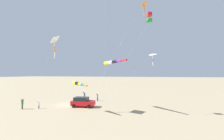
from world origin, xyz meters
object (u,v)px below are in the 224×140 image
at_px(person_adult_flyer, 84,96).
at_px(person_child_green_jacket, 22,103).
at_px(kite_delta_purple_drifting, 152,55).
at_px(person_child_grey_jacket, 97,97).
at_px(kite_windsock_striped_overhead, 78,84).
at_px(person_bystander_far, 39,105).
at_px(cooler_box, 89,103).
at_px(kite_box_yellow_midlevel, 149,18).
at_px(kite_delta_blue_topmost, 143,5).
at_px(kite_delta_white_trailing, 54,40).
at_px(kite_windsock_checkered_midright, 112,62).
at_px(parked_car, 83,102).

height_order(person_adult_flyer, person_child_green_jacket, person_adult_flyer).
distance_m(person_adult_flyer, kite_delta_purple_drifting, 19.87).
bearing_deg(person_adult_flyer, person_child_grey_jacket, -89.77).
relative_size(person_child_green_jacket, kite_windsock_striped_overhead, 0.17).
xyz_separation_m(person_child_green_jacket, person_child_grey_jacket, (11.42, -9.57, -0.11)).
bearing_deg(person_bystander_far, cooler_box, -46.84).
height_order(kite_box_yellow_midlevel, kite_windsock_striped_overhead, kite_box_yellow_midlevel).
xyz_separation_m(kite_delta_blue_topmost, kite_delta_white_trailing, (-6.41, 13.38, -6.61)).
bearing_deg(kite_delta_white_trailing, kite_windsock_checkered_midright, -58.16).
distance_m(cooler_box, kite_delta_white_trailing, 14.38).
bearing_deg(person_bystander_far, kite_windsock_checkered_midright, -77.58).
bearing_deg(kite_delta_white_trailing, parked_car, -20.46).
distance_m(kite_delta_blue_topmost, kite_windsock_checkered_midright, 11.38).
relative_size(kite_delta_blue_topmost, kite_delta_purple_drifting, 1.55).
relative_size(person_child_grey_jacket, kite_delta_blue_topmost, 0.09).
distance_m(person_child_green_jacket, kite_box_yellow_midlevel, 26.31).
bearing_deg(person_child_green_jacket, kite_delta_blue_topmost, -75.26).
xyz_separation_m(cooler_box, person_bystander_far, (-6.38, 6.81, 0.48)).
distance_m(person_bystander_far, kite_delta_blue_topmost, 25.59).
bearing_deg(person_bystander_far, person_adult_flyer, -20.32).
relative_size(cooler_box, person_bystander_far, 0.49).
bearing_deg(kite_box_yellow_midlevel, kite_windsock_checkered_midright, 90.43).
bearing_deg(cooler_box, parked_car, -178.31).
xyz_separation_m(parked_car, kite_box_yellow_midlevel, (-0.58, -12.31, 14.43)).
bearing_deg(kite_windsock_checkered_midright, kite_delta_white_trailing, 121.84).
height_order(cooler_box, person_child_grey_jacket, person_child_grey_jacket).
height_order(parked_car, person_adult_flyer, person_adult_flyer).
relative_size(parked_car, cooler_box, 7.24).
relative_size(person_child_grey_jacket, kite_windsock_checkered_midright, 0.19).
height_order(cooler_box, kite_delta_purple_drifting, kite_delta_purple_drifting).
distance_m(kite_delta_purple_drifting, kite_windsock_checkered_midright, 7.06).
distance_m(parked_car, kite_delta_white_trailing, 12.22).
distance_m(person_adult_flyer, kite_box_yellow_midlevel, 22.28).
relative_size(person_child_green_jacket, kite_delta_purple_drifting, 0.16).
distance_m(kite_box_yellow_midlevel, kite_windsock_checkered_midright, 9.56).
xyz_separation_m(person_bystander_far, kite_delta_purple_drifting, (1.44, -19.71, 8.38)).
bearing_deg(kite_delta_blue_topmost, kite_windsock_striped_overhead, 116.60).
relative_size(kite_delta_blue_topmost, kite_windsock_striped_overhead, 1.66).
bearing_deg(person_adult_flyer, kite_box_yellow_midlevel, -115.43).
distance_m(kite_delta_white_trailing, kite_windsock_checkered_midright, 10.06).
height_order(kite_delta_white_trailing, kite_windsock_checkered_midright, kite_delta_white_trailing).
distance_m(cooler_box, kite_windsock_checkered_midright, 10.66).
height_order(person_child_grey_jacket, kite_delta_blue_topmost, kite_delta_blue_topmost).
bearing_deg(person_adult_flyer, kite_delta_white_trailing, -175.33).
distance_m(parked_car, person_child_green_jacket, 10.45).
distance_m(kite_delta_blue_topmost, kite_delta_white_trailing, 16.24).
bearing_deg(kite_delta_white_trailing, cooler_box, -13.25).
relative_size(kite_delta_blue_topmost, kite_windsock_checkered_midright, 2.09).
xyz_separation_m(person_adult_flyer, person_child_green_jacket, (-11.40, 6.25, -0.05)).
xyz_separation_m(kite_windsock_checkered_midright, kite_windsock_striped_overhead, (-3.53, 4.54, -3.59)).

